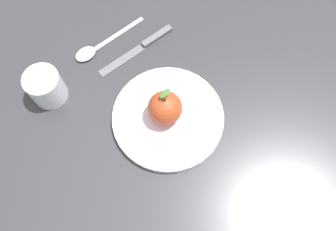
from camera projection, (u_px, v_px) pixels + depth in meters
ground_plane at (165, 106)px, 0.72m from camera, size 2.40×2.40×0.00m
dinner_plate at (168, 118)px, 0.70m from camera, size 0.23×0.23×0.02m
apple at (166, 108)px, 0.67m from camera, size 0.07×0.07×0.08m
cup at (45, 86)px, 0.70m from camera, size 0.07×0.07×0.07m
knife at (143, 46)px, 0.77m from camera, size 0.13×0.16×0.01m
spoon at (94, 49)px, 0.77m from camera, size 0.13×0.15×0.01m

